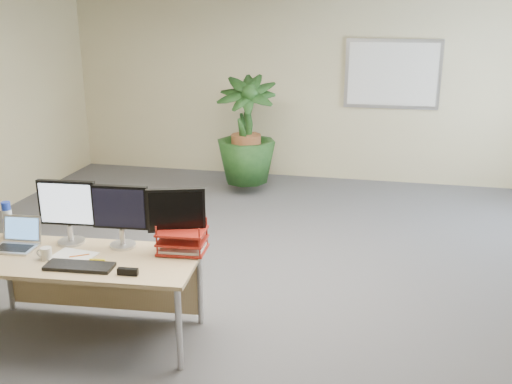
% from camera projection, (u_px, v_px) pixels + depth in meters
% --- Properties ---
extents(floor, '(8.00, 8.00, 0.00)m').
position_uv_depth(floor, '(241.00, 303.00, 4.88)').
color(floor, '#46454A').
rests_on(floor, ground).
extents(back_wall, '(7.00, 0.04, 2.70)m').
position_uv_depth(back_wall, '(306.00, 86.00, 8.19)').
color(back_wall, '#C2B389').
rests_on(back_wall, floor).
extents(whiteboard, '(1.30, 0.04, 0.95)m').
position_uv_depth(whiteboard, '(392.00, 74.00, 7.86)').
color(whiteboard, '#AAAAAE').
rests_on(whiteboard, back_wall).
extents(desk, '(1.77, 0.85, 0.66)m').
position_uv_depth(desk, '(88.00, 269.00, 4.32)').
color(desk, tan).
rests_on(desk, floor).
extents(floor_plant, '(0.92, 0.92, 1.50)m').
position_uv_depth(floor_plant, '(246.00, 139.00, 7.64)').
color(floor_plant, '#143513').
rests_on(floor_plant, floor).
extents(monitor_left, '(0.46, 0.21, 0.51)m').
position_uv_depth(monitor_left, '(68.00, 208.00, 4.37)').
color(monitor_left, '#BDBCC2').
rests_on(monitor_left, desk).
extents(monitor_right, '(0.44, 0.20, 0.49)m').
position_uv_depth(monitor_right, '(120.00, 212.00, 4.30)').
color(monitor_right, '#BDBCC2').
rests_on(monitor_right, desk).
extents(monitor_dark, '(0.43, 0.20, 0.48)m').
position_uv_depth(monitor_dark, '(176.00, 215.00, 4.25)').
color(monitor_dark, '#BDBCC2').
rests_on(monitor_dark, desk).
extents(laptop, '(0.33, 0.29, 0.22)m').
position_uv_depth(laptop, '(18.00, 240.00, 4.37)').
color(laptop, '#B5B5B9').
rests_on(laptop, desk).
extents(keyboard, '(0.49, 0.20, 0.03)m').
position_uv_depth(keyboard, '(79.00, 266.00, 4.02)').
color(keyboard, black).
rests_on(keyboard, desk).
extents(coffee_mug, '(0.12, 0.08, 0.09)m').
position_uv_depth(coffee_mug, '(46.00, 253.00, 4.15)').
color(coffee_mug, silver).
rests_on(coffee_mug, desk).
extents(spiral_notebook, '(0.33, 0.26, 0.01)m').
position_uv_depth(spiral_notebook, '(73.00, 256.00, 4.19)').
color(spiral_notebook, white).
rests_on(spiral_notebook, desk).
extents(orange_pen, '(0.13, 0.09, 0.01)m').
position_uv_depth(orange_pen, '(79.00, 256.00, 4.19)').
color(orange_pen, orange).
rests_on(orange_pen, spiral_notebook).
extents(yellow_highlighter, '(0.12, 0.03, 0.02)m').
position_uv_depth(yellow_highlighter, '(97.00, 260.00, 4.13)').
color(yellow_highlighter, yellow).
rests_on(yellow_highlighter, desk).
extents(water_bottle, '(0.08, 0.08, 0.30)m').
position_uv_depth(water_bottle, '(8.00, 221.00, 4.52)').
color(water_bottle, silver).
rests_on(water_bottle, desk).
extents(letter_tray, '(0.37, 0.29, 0.17)m').
position_uv_depth(letter_tray, '(182.00, 242.00, 4.27)').
color(letter_tray, maroon).
rests_on(letter_tray, desk).
extents(stapler, '(0.15, 0.05, 0.05)m').
position_uv_depth(stapler, '(128.00, 272.00, 3.91)').
color(stapler, black).
rests_on(stapler, desk).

